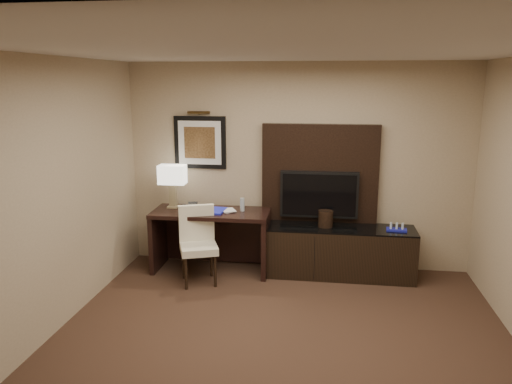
% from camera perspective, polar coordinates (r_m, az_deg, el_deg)
% --- Properties ---
extents(floor, '(4.50, 5.00, 0.01)m').
position_cam_1_polar(floor, '(4.71, 2.40, -18.98)').
color(floor, '#372218').
rests_on(floor, ground).
extents(ceiling, '(4.50, 5.00, 0.01)m').
position_cam_1_polar(ceiling, '(4.02, 2.77, 15.98)').
color(ceiling, silver).
rests_on(ceiling, wall_back).
extents(wall_back, '(4.50, 0.01, 2.70)m').
position_cam_1_polar(wall_back, '(6.60, 4.72, 2.90)').
color(wall_back, tan).
rests_on(wall_back, floor).
extents(wall_left, '(0.01, 5.00, 2.70)m').
position_cam_1_polar(wall_left, '(4.91, -24.56, -1.64)').
color(wall_left, tan).
rests_on(wall_left, floor).
extents(desk, '(1.52, 0.67, 0.81)m').
position_cam_1_polar(desk, '(6.60, -5.11, -5.58)').
color(desk, black).
rests_on(desk, floor).
extents(credenza, '(1.87, 0.52, 0.65)m').
position_cam_1_polar(credenza, '(6.51, 9.52, -6.73)').
color(credenza, black).
rests_on(credenza, floor).
extents(tv_wall_panel, '(1.50, 0.12, 1.30)m').
position_cam_1_polar(tv_wall_panel, '(6.54, 7.30, 2.04)').
color(tv_wall_panel, black).
rests_on(tv_wall_panel, wall_back).
extents(tv, '(1.00, 0.08, 0.60)m').
position_cam_1_polar(tv, '(6.50, 7.22, -0.29)').
color(tv, black).
rests_on(tv, tv_wall_panel).
extents(artwork, '(0.70, 0.04, 0.70)m').
position_cam_1_polar(artwork, '(6.74, -6.40, 5.64)').
color(artwork, black).
rests_on(artwork, wall_back).
extents(picture_light, '(0.04, 0.04, 0.30)m').
position_cam_1_polar(picture_light, '(6.66, -6.57, 9.02)').
color(picture_light, '#422F15').
rests_on(picture_light, wall_back).
extents(desk_chair, '(0.59, 0.63, 0.92)m').
position_cam_1_polar(desk_chair, '(6.19, -6.57, -6.32)').
color(desk_chair, '#EFE7C8').
rests_on(desk_chair, floor).
extents(table_lamp, '(0.38, 0.28, 0.55)m').
position_cam_1_polar(table_lamp, '(6.67, -9.50, 0.57)').
color(table_lamp, '#93835C').
rests_on(table_lamp, desk).
extents(desk_phone, '(0.23, 0.21, 0.10)m').
position_cam_1_polar(desk_phone, '(6.50, -7.57, -1.75)').
color(desk_phone, black).
rests_on(desk_phone, desk).
extents(blue_folder, '(0.28, 0.36, 0.02)m').
position_cam_1_polar(blue_folder, '(6.45, -4.72, -2.14)').
color(blue_folder, '#1C24B9').
rests_on(blue_folder, desk).
extents(book, '(0.15, 0.09, 0.22)m').
position_cam_1_polar(book, '(6.40, -3.88, -1.33)').
color(book, tan).
rests_on(book, desk).
extents(water_bottle, '(0.06, 0.06, 0.17)m').
position_cam_1_polar(water_bottle, '(6.44, -1.57, -1.44)').
color(water_bottle, '#ACBAC3').
rests_on(water_bottle, desk).
extents(ice_bucket, '(0.19, 0.19, 0.21)m').
position_cam_1_polar(ice_bucket, '(6.39, 7.96, -3.03)').
color(ice_bucket, black).
rests_on(ice_bucket, credenza).
extents(minibar_tray, '(0.26, 0.17, 0.09)m').
position_cam_1_polar(minibar_tray, '(6.42, 15.79, -3.88)').
color(minibar_tray, '#181C9C').
rests_on(minibar_tray, credenza).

